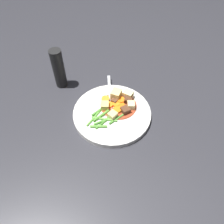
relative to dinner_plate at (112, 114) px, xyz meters
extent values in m
plane|color=#2D2D33|center=(0.00, 0.00, -0.01)|extent=(3.00, 3.00, 0.00)
cylinder|color=white|center=(0.00, 0.00, 0.00)|extent=(0.26, 0.26, 0.02)
cylinder|color=#93381E|center=(0.03, -0.01, 0.01)|extent=(0.12, 0.12, 0.00)
cylinder|color=orange|center=(0.03, 0.00, 0.01)|extent=(0.03, 0.03, 0.01)
cylinder|color=orange|center=(0.02, 0.02, 0.01)|extent=(0.03, 0.03, 0.01)
cylinder|color=orange|center=(0.03, -0.02, 0.01)|extent=(0.04, 0.04, 0.01)
cylinder|color=orange|center=(0.01, -0.01, 0.01)|extent=(0.04, 0.04, 0.01)
cylinder|color=orange|center=(0.04, 0.04, 0.02)|extent=(0.04, 0.04, 0.01)
cylinder|color=orange|center=(0.05, -0.01, 0.02)|extent=(0.04, 0.04, 0.01)
cube|color=#E5CC7A|center=(-0.02, -0.01, 0.02)|extent=(0.03, 0.03, 0.02)
cube|color=#EAD68C|center=(0.08, -0.02, 0.02)|extent=(0.03, 0.03, 0.03)
cube|color=#E5CC7A|center=(0.07, 0.01, 0.03)|extent=(0.04, 0.03, 0.03)
cube|color=#DBBC6B|center=(0.01, 0.03, 0.02)|extent=(0.04, 0.04, 0.02)
cube|color=#EAD68C|center=(0.04, -0.05, 0.02)|extent=(0.03, 0.03, 0.02)
cube|color=#4C2B19|center=(0.07, -0.03, 0.02)|extent=(0.04, 0.03, 0.02)
cube|color=#56331E|center=(0.04, 0.01, 0.02)|extent=(0.02, 0.02, 0.02)
cube|color=#56331E|center=(0.02, -0.04, 0.02)|extent=(0.04, 0.04, 0.02)
cylinder|color=#599E38|center=(-0.08, 0.01, 0.01)|extent=(0.03, 0.05, 0.01)
cylinder|color=#4C8E33|center=(-0.02, -0.03, 0.01)|extent=(0.07, 0.04, 0.01)
cylinder|color=#4C8E33|center=(-0.05, 0.01, 0.01)|extent=(0.07, 0.03, 0.01)
cylinder|color=#66AD42|center=(-0.05, 0.01, 0.01)|extent=(0.05, 0.04, 0.01)
cylinder|color=#599E38|center=(-0.03, 0.02, 0.01)|extent=(0.07, 0.03, 0.01)
cylinder|color=#4C8E33|center=(-0.01, 0.04, 0.01)|extent=(0.06, 0.03, 0.01)
cylinder|color=#4C8E33|center=(-0.05, 0.01, 0.01)|extent=(0.05, 0.04, 0.01)
cylinder|color=#66AD42|center=(-0.05, 0.04, 0.01)|extent=(0.08, 0.02, 0.01)
cylinder|color=#66AD42|center=(-0.04, 0.01, 0.01)|extent=(0.03, 0.08, 0.01)
cube|color=silver|center=(0.11, 0.06, 0.01)|extent=(0.11, 0.06, 0.00)
cube|color=silver|center=(0.05, 0.03, 0.01)|extent=(0.03, 0.03, 0.00)
cylinder|color=silver|center=(0.02, 0.02, 0.01)|extent=(0.04, 0.02, 0.00)
cylinder|color=silver|center=(0.02, 0.02, 0.01)|extent=(0.04, 0.02, 0.00)
cylinder|color=silver|center=(0.02, 0.01, 0.01)|extent=(0.04, 0.02, 0.00)
cylinder|color=silver|center=(0.03, 0.01, 0.01)|extent=(0.04, 0.02, 0.00)
cylinder|color=black|center=(0.06, 0.24, 0.07)|extent=(0.04, 0.04, 0.16)
camera|label=1|loc=(-0.45, -0.21, 0.61)|focal=37.02mm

